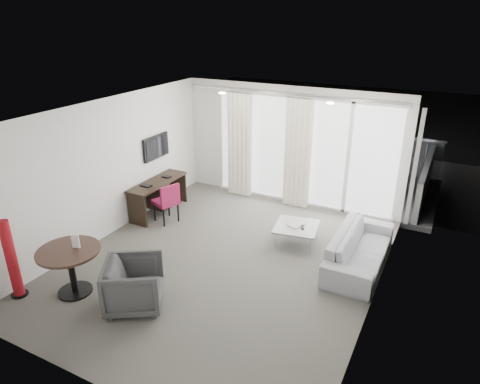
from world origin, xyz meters
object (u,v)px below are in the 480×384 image
at_px(red_lamp, 11,259).
at_px(rattan_chair_b, 389,183).
at_px(desk_chair, 166,202).
at_px(rattan_chair_a, 359,173).
at_px(round_table, 72,271).
at_px(tub_armchair, 134,285).
at_px(sofa, 360,249).
at_px(coffee_table, 296,234).
at_px(desk, 158,197).

distance_m(red_lamp, rattan_chair_b, 7.72).
relative_size(desk_chair, rattan_chair_a, 1.16).
distance_m(rattan_chair_a, rattan_chair_b, 0.91).
relative_size(round_table, rattan_chair_b, 1.14).
xyz_separation_m(tub_armchair, rattan_chair_a, (1.82, 6.21, -0.00)).
distance_m(tub_armchair, sofa, 3.75).
height_order(red_lamp, sofa, red_lamp).
distance_m(round_table, coffee_table, 3.93).
xyz_separation_m(tub_armchair, rattan_chair_b, (2.61, 5.75, 0.04)).
relative_size(red_lamp, sofa, 0.62).
bearing_deg(rattan_chair_a, red_lamp, -118.70).
distance_m(desk, tub_armchair, 3.23).
xyz_separation_m(desk, red_lamp, (-0.10, -3.38, 0.28)).
relative_size(coffee_table, rattan_chair_a, 1.05).
xyz_separation_m(desk_chair, red_lamp, (-0.51, -3.10, 0.21)).
relative_size(round_table, tub_armchair, 1.15).
distance_m(round_table, sofa, 4.66).
bearing_deg(sofa, coffee_table, 79.97).
bearing_deg(sofa, round_table, 127.07).
bearing_deg(desk_chair, red_lamp, -78.48).
xyz_separation_m(round_table, tub_armchair, (1.07, 0.17, -0.00)).
bearing_deg(red_lamp, desk_chair, 80.73).
height_order(tub_armchair, sofa, tub_armchair).
height_order(red_lamp, coffee_table, red_lamp).
relative_size(desk_chair, coffee_table, 1.10).
height_order(round_table, coffee_table, round_table).
height_order(desk_chair, red_lamp, red_lamp).
distance_m(desk, desk_chair, 0.50).
bearing_deg(tub_armchair, desk_chair, -5.15).
xyz_separation_m(desk_chair, tub_armchair, (1.27, -2.48, -0.05)).
relative_size(desk_chair, sofa, 0.41).
distance_m(desk_chair, rattan_chair_a, 4.84).
relative_size(desk, desk_chair, 1.79).
relative_size(round_table, coffee_table, 1.21).
bearing_deg(sofa, desk, 88.34).
relative_size(desk_chair, rattan_chair_b, 1.04).
bearing_deg(sofa, desk_chair, 92.34).
bearing_deg(tub_armchair, red_lamp, 76.96).
height_order(desk_chair, sofa, desk_chair).
xyz_separation_m(round_table, red_lamp, (-0.70, -0.45, 0.26)).
bearing_deg(round_table, desk_chair, 94.29).
bearing_deg(round_table, rattan_chair_b, 58.18).
bearing_deg(rattan_chair_b, sofa, -66.70).
distance_m(desk_chair, sofa, 3.92).
height_order(desk, rattan_chair_b, rattan_chair_b).
relative_size(desk, rattan_chair_a, 2.07).
bearing_deg(rattan_chair_b, coffee_table, -89.66).
height_order(coffee_table, rattan_chair_b, rattan_chair_b).
height_order(sofa, rattan_chair_a, rattan_chair_a).
distance_m(desk_chair, coffee_table, 2.74).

